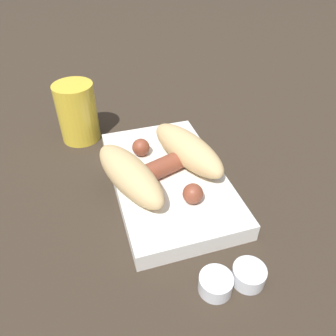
# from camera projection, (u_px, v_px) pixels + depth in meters

# --- Properties ---
(ground_plane) EXTENTS (3.00, 3.00, 0.00)m
(ground_plane) POSITION_uv_depth(u_px,v_px,m) (168.00, 186.00, 0.52)
(ground_plane) COLOR #33281E
(food_tray) EXTENTS (0.28, 0.17, 0.03)m
(food_tray) POSITION_uv_depth(u_px,v_px,m) (168.00, 180.00, 0.52)
(food_tray) COLOR silver
(food_tray) RESTS_ON ground_plane
(bread_roll) EXTENTS (0.20, 0.20, 0.05)m
(bread_roll) POSITION_uv_depth(u_px,v_px,m) (160.00, 161.00, 0.49)
(bread_roll) COLOR tan
(bread_roll) RESTS_ON food_tray
(sausage) EXTENTS (0.16, 0.14, 0.03)m
(sausage) POSITION_uv_depth(u_px,v_px,m) (165.00, 169.00, 0.49)
(sausage) COLOR brown
(sausage) RESTS_ON food_tray
(pickled_veggies) EXTENTS (0.06, 0.04, 0.00)m
(pickled_veggies) POSITION_uv_depth(u_px,v_px,m) (182.00, 154.00, 0.54)
(pickled_veggies) COLOR orange
(pickled_veggies) RESTS_ON food_tray
(condiment_cup_near) EXTENTS (0.04, 0.04, 0.02)m
(condiment_cup_near) POSITION_uv_depth(u_px,v_px,m) (212.00, 285.00, 0.38)
(condiment_cup_near) COLOR silver
(condiment_cup_near) RESTS_ON ground_plane
(condiment_cup_far) EXTENTS (0.04, 0.04, 0.02)m
(condiment_cup_far) POSITION_uv_depth(u_px,v_px,m) (248.00, 276.00, 0.39)
(condiment_cup_far) COLOR silver
(condiment_cup_far) RESTS_ON ground_plane
(drink_glass) EXTENTS (0.07, 0.07, 0.11)m
(drink_glass) POSITION_uv_depth(u_px,v_px,m) (77.00, 113.00, 0.60)
(drink_glass) COLOR gold
(drink_glass) RESTS_ON ground_plane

